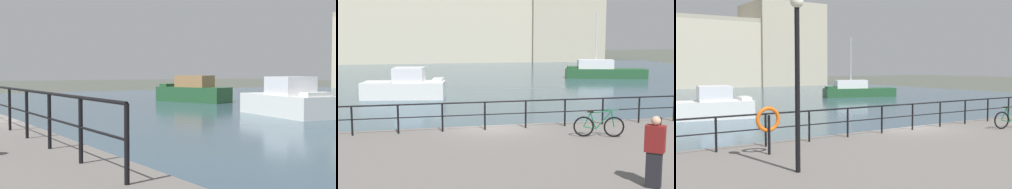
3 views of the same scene
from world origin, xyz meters
The scene contains 3 objects.
ground_plane centered at (0.00, 0.00, 0.00)m, with size 240.00×240.00×0.00m, color #4C5147.
moored_harbor_tender centered at (-16.35, 18.87, 0.89)m, with size 6.80×4.39×2.26m.
moored_small_launch centered at (-3.48, 16.22, 0.87)m, with size 6.26×3.32×2.28m.
Camera 1 is at (14.14, -3.33, 2.53)m, focal length 46.90 mm.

